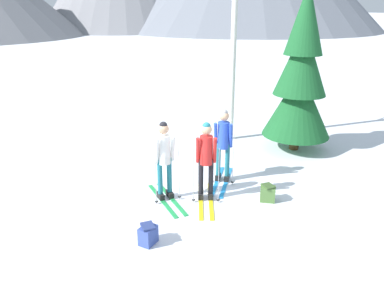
{
  "coord_description": "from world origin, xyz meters",
  "views": [
    {
      "loc": [
        -2.91,
        -7.28,
        4.07
      ],
      "look_at": [
        0.23,
        0.42,
        1.05
      ],
      "focal_mm": 35.68,
      "sensor_mm": 36.0,
      "label": 1
    }
  ],
  "objects_px": {
    "skier_in_white": "(164,157)",
    "skier_in_red": "(206,158)",
    "pine_tree_near": "(300,78)",
    "backpack_on_snow_front": "(268,193)",
    "skier_in_blue": "(223,141)",
    "birch_tree_tall": "(234,50)",
    "backpack_on_snow_beside": "(148,234)"
  },
  "relations": [
    {
      "from": "skier_in_white",
      "to": "pine_tree_near",
      "type": "height_order",
      "value": "pine_tree_near"
    },
    {
      "from": "skier_in_blue",
      "to": "backpack_on_snow_front",
      "type": "relative_size",
      "value": 4.54
    },
    {
      "from": "skier_in_white",
      "to": "skier_in_red",
      "type": "xyz_separation_m",
      "value": [
        0.83,
        -0.36,
        -0.01
      ]
    },
    {
      "from": "birch_tree_tall",
      "to": "backpack_on_snow_front",
      "type": "bearing_deg",
      "value": -106.59
    },
    {
      "from": "skier_in_red",
      "to": "backpack_on_snow_front",
      "type": "bearing_deg",
      "value": -26.1
    },
    {
      "from": "birch_tree_tall",
      "to": "pine_tree_near",
      "type": "bearing_deg",
      "value": -49.99
    },
    {
      "from": "backpack_on_snow_front",
      "to": "backpack_on_snow_beside",
      "type": "bearing_deg",
      "value": -168.96
    },
    {
      "from": "skier_in_white",
      "to": "skier_in_blue",
      "type": "xyz_separation_m",
      "value": [
        1.61,
        0.37,
        0.04
      ]
    },
    {
      "from": "pine_tree_near",
      "to": "backpack_on_snow_beside",
      "type": "distance_m",
      "value": 6.53
    },
    {
      "from": "skier_in_blue",
      "to": "backpack_on_snow_front",
      "type": "bearing_deg",
      "value": -71.49
    },
    {
      "from": "skier_in_red",
      "to": "pine_tree_near",
      "type": "height_order",
      "value": "pine_tree_near"
    },
    {
      "from": "skier_in_blue",
      "to": "backpack_on_snow_front",
      "type": "distance_m",
      "value": 1.64
    },
    {
      "from": "pine_tree_near",
      "to": "backpack_on_snow_beside",
      "type": "bearing_deg",
      "value": -150.61
    },
    {
      "from": "skier_in_blue",
      "to": "birch_tree_tall",
      "type": "height_order",
      "value": "birch_tree_tall"
    },
    {
      "from": "skier_in_blue",
      "to": "birch_tree_tall",
      "type": "xyz_separation_m",
      "value": [
        1.66,
        2.73,
        1.78
      ]
    },
    {
      "from": "pine_tree_near",
      "to": "backpack_on_snow_front",
      "type": "relative_size",
      "value": 11.84
    },
    {
      "from": "skier_in_red",
      "to": "birch_tree_tall",
      "type": "bearing_deg",
      "value": 54.84
    },
    {
      "from": "birch_tree_tall",
      "to": "backpack_on_snow_front",
      "type": "distance_m",
      "value": 4.99
    },
    {
      "from": "skier_in_blue",
      "to": "backpack_on_snow_beside",
      "type": "bearing_deg",
      "value": -142.2
    },
    {
      "from": "birch_tree_tall",
      "to": "backpack_on_snow_beside",
      "type": "height_order",
      "value": "birch_tree_tall"
    },
    {
      "from": "skier_in_red",
      "to": "backpack_on_snow_beside",
      "type": "xyz_separation_m",
      "value": [
        -1.66,
        -1.17,
        -0.8
      ]
    },
    {
      "from": "skier_in_white",
      "to": "pine_tree_near",
      "type": "relative_size",
      "value": 0.38
    },
    {
      "from": "backpack_on_snow_front",
      "to": "backpack_on_snow_beside",
      "type": "xyz_separation_m",
      "value": [
        -2.89,
        -0.56,
        0.0
      ]
    },
    {
      "from": "skier_in_red",
      "to": "pine_tree_near",
      "type": "xyz_separation_m",
      "value": [
        3.76,
        1.89,
        1.17
      ]
    },
    {
      "from": "skier_in_red",
      "to": "pine_tree_near",
      "type": "relative_size",
      "value": 0.38
    },
    {
      "from": "skier_in_red",
      "to": "birch_tree_tall",
      "type": "distance_m",
      "value": 4.61
    },
    {
      "from": "skier_in_red",
      "to": "backpack_on_snow_beside",
      "type": "distance_m",
      "value": 2.18
    },
    {
      "from": "skier_in_red",
      "to": "birch_tree_tall",
      "type": "relative_size",
      "value": 0.33
    },
    {
      "from": "birch_tree_tall",
      "to": "backpack_on_snow_front",
      "type": "relative_size",
      "value": 13.72
    },
    {
      "from": "skier_in_blue",
      "to": "birch_tree_tall",
      "type": "distance_m",
      "value": 3.66
    },
    {
      "from": "skier_in_white",
      "to": "pine_tree_near",
      "type": "distance_m",
      "value": 4.97
    },
    {
      "from": "pine_tree_near",
      "to": "backpack_on_snow_front",
      "type": "height_order",
      "value": "pine_tree_near"
    }
  ]
}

